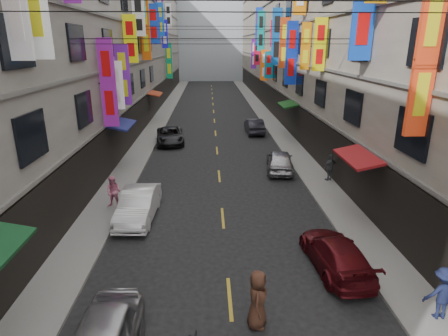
{
  "coord_description": "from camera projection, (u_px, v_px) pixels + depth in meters",
  "views": [
    {
      "loc": [
        -0.61,
        1.7,
        7.94
      ],
      "look_at": [
        -0.22,
        11.23,
        4.77
      ],
      "focal_mm": 30.0,
      "sensor_mm": 36.0,
      "label": 1
    }
  ],
  "objects": [
    {
      "name": "car_left_far",
      "position": [
        170.0,
        136.0,
        31.32
      ],
      "size": [
        2.76,
        4.97,
        1.32
      ],
      "primitive_type": "imported",
      "rotation": [
        0.0,
        0.0,
        0.13
      ],
      "color": "black",
      "rests_on": "ground"
    },
    {
      "name": "building_row_right",
      "position": [
        331.0,
        28.0,
        38.22
      ],
      "size": [
        10.14,
        90.0,
        19.0
      ],
      "color": "#AA9E8F",
      "rests_on": "ground"
    },
    {
      "name": "street_awnings",
      "position": [
        199.0,
        123.0,
        24.58
      ],
      "size": [
        13.99,
        35.2,
        0.41
      ],
      "color": "#12441F",
      "rests_on": "ground"
    },
    {
      "name": "lane_markings",
      "position": [
        215.0,
        127.0,
        37.9
      ],
      "size": [
        0.12,
        80.2,
        0.01
      ],
      "color": "gold",
      "rests_on": "ground"
    },
    {
      "name": "scooter_far_right",
      "position": [
        272.0,
        161.0,
        25.17
      ],
      "size": [
        0.59,
        1.8,
        1.14
      ],
      "rotation": [
        0.0,
        0.0,
        2.99
      ],
      "color": "black",
      "rests_on": "ground"
    },
    {
      "name": "overhead_cables",
      "position": [
        216.0,
        31.0,
        26.59
      ],
      "size": [
        14.0,
        38.04,
        1.24
      ],
      "color": "black",
      "rests_on": "ground"
    },
    {
      "name": "pedestrian_lfar",
      "position": [
        114.0,
        192.0,
        18.68
      ],
      "size": [
        0.88,
        0.69,
        1.61
      ],
      "primitive_type": "imported",
      "rotation": [
        0.0,
        0.0,
        -0.21
      ],
      "color": "pink",
      "rests_on": "sidewalk_left"
    },
    {
      "name": "pedestrian_rfar",
      "position": [
        330.0,
        167.0,
        22.36
      ],
      "size": [
        1.09,
        0.91,
        1.62
      ],
      "primitive_type": "imported",
      "rotation": [
        0.0,
        0.0,
        3.61
      ],
      "color": "#4F4F51",
      "rests_on": "sidewalk_right"
    },
    {
      "name": "sidewalk_right",
      "position": [
        269.0,
        120.0,
        40.96
      ],
      "size": [
        2.0,
        90.0,
        0.12
      ],
      "primitive_type": "cube",
      "color": "slate",
      "rests_on": "ground"
    },
    {
      "name": "car_right_near",
      "position": [
        336.0,
        254.0,
        13.76
      ],
      "size": [
        2.02,
        4.34,
        1.23
      ],
      "primitive_type": "imported",
      "rotation": [
        0.0,
        0.0,
        3.21
      ],
      "color": "#550E14",
      "rests_on": "ground"
    },
    {
      "name": "building_row_left",
      "position": [
        94.0,
        28.0,
        37.29
      ],
      "size": [
        10.14,
        90.0,
        19.0
      ],
      "color": "gray",
      "rests_on": "ground"
    },
    {
      "name": "car_right_mid",
      "position": [
        280.0,
        161.0,
        24.45
      ],
      "size": [
        2.22,
        4.31,
        1.4
      ],
      "primitive_type": "imported",
      "rotation": [
        0.0,
        0.0,
        3.0
      ],
      "color": "#ADACB1",
      "rests_on": "ground"
    },
    {
      "name": "pedestrian_crossing",
      "position": [
        258.0,
        299.0,
        10.83
      ],
      "size": [
        0.77,
        0.99,
        1.83
      ],
      "primitive_type": "imported",
      "rotation": [
        0.0,
        0.0,
        1.38
      ],
      "color": "#48291D",
      "rests_on": "ground"
    },
    {
      "name": "pedestrian_rnear",
      "position": [
        442.0,
        293.0,
        11.03
      ],
      "size": [
        1.08,
        0.56,
        1.67
      ],
      "primitive_type": "imported",
      "rotation": [
        0.0,
        0.0,
        3.15
      ],
      "color": "#161C3C",
      "rests_on": "sidewalk_right"
    },
    {
      "name": "car_right_far",
      "position": [
        254.0,
        126.0,
        34.92
      ],
      "size": [
        1.56,
        4.19,
        1.37
      ],
      "primitive_type": "imported",
      "rotation": [
        0.0,
        0.0,
        3.17
      ],
      "color": "#26252D",
      "rests_on": "ground"
    },
    {
      "name": "car_left_mid",
      "position": [
        138.0,
        205.0,
        17.69
      ],
      "size": [
        1.67,
        4.38,
        1.42
      ],
      "primitive_type": "imported",
      "rotation": [
        0.0,
        0.0,
        -0.04
      ],
      "color": "white",
      "rests_on": "ground"
    },
    {
      "name": "haze_block",
      "position": [
        210.0,
        30.0,
        84.7
      ],
      "size": [
        18.0,
        8.0,
        22.0
      ],
      "primitive_type": "cube",
      "color": "#A4ADB7",
      "rests_on": "ground"
    },
    {
      "name": "shop_signage",
      "position": [
        216.0,
        31.0,
        31.46
      ],
      "size": [
        14.0,
        55.0,
        11.78
      ],
      "color": "#170D9C",
      "rests_on": "ground"
    },
    {
      "name": "sidewalk_left",
      "position": [
        159.0,
        121.0,
        40.49
      ],
      "size": [
        2.0,
        90.0,
        0.12
      ],
      "primitive_type": "cube",
      "color": "slate",
      "rests_on": "ground"
    }
  ]
}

